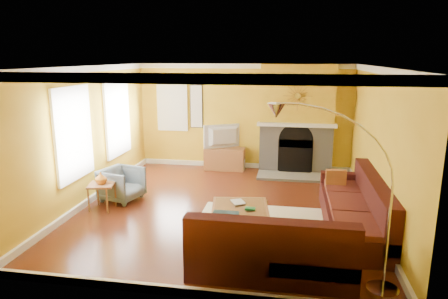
% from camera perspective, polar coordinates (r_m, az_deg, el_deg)
% --- Properties ---
extents(floor, '(5.50, 6.00, 0.02)m').
position_cam_1_polar(floor, '(7.85, 0.08, -8.41)').
color(floor, maroon).
rests_on(floor, ground).
extents(ceiling, '(5.50, 6.00, 0.02)m').
position_cam_1_polar(ceiling, '(7.30, 0.09, 11.85)').
color(ceiling, white).
rests_on(ceiling, ground).
extents(wall_back, '(5.50, 0.02, 2.70)m').
position_cam_1_polar(wall_back, '(10.39, 2.85, 4.69)').
color(wall_back, gold).
rests_on(wall_back, ground).
extents(wall_front, '(5.50, 0.02, 2.70)m').
position_cam_1_polar(wall_front, '(4.62, -6.15, -6.19)').
color(wall_front, gold).
rests_on(wall_front, ground).
extents(wall_left, '(0.02, 6.00, 2.70)m').
position_cam_1_polar(wall_left, '(8.36, -18.92, 1.92)').
color(wall_left, gold).
rests_on(wall_left, ground).
extents(wall_right, '(0.02, 6.00, 2.70)m').
position_cam_1_polar(wall_right, '(7.52, 21.30, 0.54)').
color(wall_right, gold).
rests_on(wall_right, ground).
extents(baseboard, '(5.50, 6.00, 0.12)m').
position_cam_1_polar(baseboard, '(7.82, 0.08, -7.94)').
color(baseboard, white).
rests_on(baseboard, floor).
extents(crown_molding, '(5.50, 6.00, 0.12)m').
position_cam_1_polar(crown_molding, '(7.31, 0.09, 11.30)').
color(crown_molding, white).
rests_on(crown_molding, ceiling).
extents(window_left_near, '(0.06, 1.22, 1.72)m').
position_cam_1_polar(window_left_near, '(9.47, -15.07, 4.34)').
color(window_left_near, white).
rests_on(window_left_near, wall_left).
extents(window_left_far, '(0.06, 1.22, 1.72)m').
position_cam_1_polar(window_left_far, '(7.80, -20.81, 2.13)').
color(window_left_far, white).
rests_on(window_left_far, wall_left).
extents(window_back, '(0.82, 0.06, 1.22)m').
position_cam_1_polar(window_back, '(10.71, -7.38, 5.92)').
color(window_back, white).
rests_on(window_back, wall_back).
extents(wall_art, '(0.34, 0.04, 1.14)m').
position_cam_1_polar(wall_art, '(10.54, -3.97, 6.16)').
color(wall_art, white).
rests_on(wall_art, wall_back).
extents(fireplace, '(1.80, 0.40, 2.70)m').
position_cam_1_polar(fireplace, '(10.12, 10.34, 4.26)').
color(fireplace, gray).
rests_on(fireplace, floor).
extents(mantel, '(1.92, 0.22, 0.08)m').
position_cam_1_polar(mantel, '(9.90, 10.32, 3.48)').
color(mantel, white).
rests_on(mantel, fireplace).
extents(hearth, '(1.80, 0.70, 0.06)m').
position_cam_1_polar(hearth, '(9.87, 10.05, -3.82)').
color(hearth, gray).
rests_on(hearth, floor).
extents(sunburst, '(0.70, 0.04, 0.70)m').
position_cam_1_polar(sunburst, '(9.82, 10.49, 7.52)').
color(sunburst, olive).
rests_on(sunburst, fireplace).
extents(rug, '(2.40, 1.80, 0.02)m').
position_cam_1_polar(rug, '(7.15, 5.80, -10.56)').
color(rug, beige).
rests_on(rug, floor).
extents(sectional_sofa, '(2.84, 3.55, 0.90)m').
position_cam_1_polar(sectional_sofa, '(6.73, 10.11, -8.19)').
color(sectional_sofa, '#3F1514').
rests_on(sectional_sofa, floor).
extents(coffee_table, '(1.08, 1.08, 0.38)m').
position_cam_1_polar(coffee_table, '(6.98, 2.29, -9.51)').
color(coffee_table, white).
rests_on(coffee_table, floor).
extents(media_console, '(1.03, 0.46, 0.57)m').
position_cam_1_polar(media_console, '(10.38, 0.10, -1.32)').
color(media_console, '#9B6238').
rests_on(media_console, floor).
extents(tv, '(0.99, 0.64, 0.61)m').
position_cam_1_polar(tv, '(10.25, 0.10, 1.85)').
color(tv, black).
rests_on(tv, media_console).
extents(subwoofer, '(0.27, 0.27, 0.27)m').
position_cam_1_polar(subwoofer, '(10.39, 2.20, -2.14)').
color(subwoofer, white).
rests_on(subwoofer, floor).
extents(armchair, '(0.91, 0.89, 0.68)m').
position_cam_1_polar(armchair, '(8.42, -14.39, -4.82)').
color(armchair, slate).
rests_on(armchair, floor).
extents(side_table, '(0.56, 0.56, 0.51)m').
position_cam_1_polar(side_table, '(8.06, -17.01, -6.43)').
color(side_table, '#9B6238').
rests_on(side_table, floor).
extents(vase, '(0.26, 0.26, 0.23)m').
position_cam_1_polar(vase, '(7.94, -17.18, -3.93)').
color(vase, orange).
rests_on(vase, side_table).
extents(book, '(0.31, 0.34, 0.03)m').
position_cam_1_polar(book, '(7.01, 1.23, -7.62)').
color(book, white).
rests_on(book, coffee_table).
extents(arc_lamp, '(1.47, 0.36, 2.33)m').
position_cam_1_polar(arc_lamp, '(5.04, 15.66, -7.15)').
color(arc_lamp, silver).
rests_on(arc_lamp, floor).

